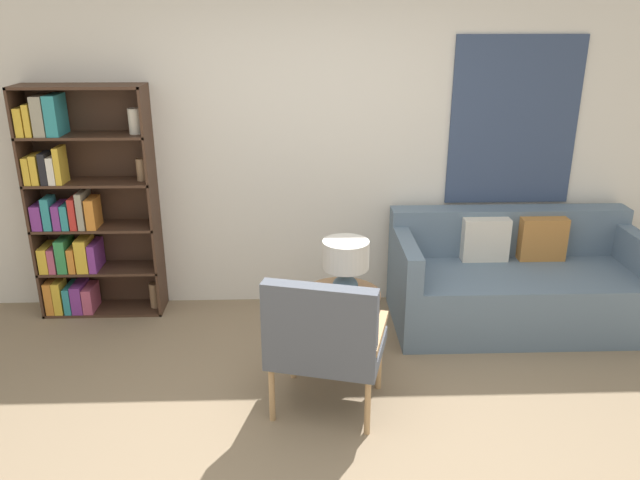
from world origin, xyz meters
name	(u,v)px	position (x,y,z in m)	size (l,w,h in m)	color
ground_plane	(322,457)	(0.00, 0.00, 0.00)	(14.00, 14.00, 0.00)	#847056
wall_back	(318,140)	(0.04, 2.03, 1.35)	(6.40, 0.08, 2.70)	silver
bookshelf	(79,211)	(-1.81, 1.85, 0.85)	(0.94, 0.30, 1.80)	#422B1E
armchair	(324,337)	(0.02, 0.39, 0.53)	(0.77, 0.70, 0.90)	tan
couch	(516,283)	(1.56, 1.56, 0.32)	(1.89, 0.89, 0.84)	slate
side_table	(342,300)	(0.17, 1.02, 0.46)	(0.53, 0.53, 0.51)	#99704C
table_lamp	(346,261)	(0.19, 0.97, 0.77)	(0.31, 0.31, 0.39)	slate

